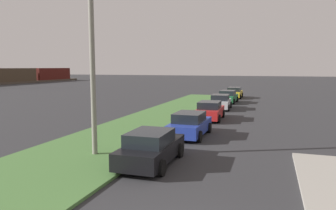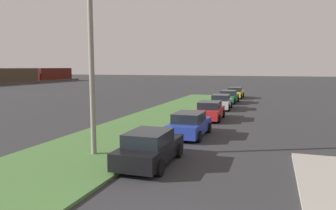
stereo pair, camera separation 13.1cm
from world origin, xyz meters
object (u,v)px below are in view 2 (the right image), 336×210
at_px(parked_car_green, 229,97).
at_px(streetlight, 98,62).
at_px(parked_car_red, 210,111).
at_px(parked_car_blue, 189,125).
at_px(parked_car_silver, 221,102).
at_px(parked_car_black, 150,148).
at_px(parked_car_yellow, 235,93).

distance_m(parked_car_green, streetlight, 24.83).
relative_size(parked_car_red, parked_car_green, 0.99).
distance_m(parked_car_red, parked_car_green, 12.39).
xyz_separation_m(parked_car_blue, parked_car_green, (18.78, 0.21, 0.00)).
distance_m(parked_car_red, streetlight, 12.89).
relative_size(parked_car_blue, parked_car_red, 0.99).
bearing_deg(streetlight, parked_car_blue, -26.39).
distance_m(parked_car_red, parked_car_silver, 6.58).
distance_m(parked_car_silver, streetlight, 19.15).
bearing_deg(parked_car_blue, parked_car_silver, 1.33).
bearing_deg(parked_car_silver, parked_car_black, 177.15).
relative_size(parked_car_silver, streetlight, 0.58).
height_order(parked_car_blue, streetlight, streetlight).
bearing_deg(parked_car_silver, parked_car_blue, 178.04).
distance_m(parked_car_silver, parked_car_yellow, 11.98).
bearing_deg(parked_car_green, parked_car_red, -176.71).
xyz_separation_m(parked_car_black, streetlight, (0.24, 2.59, 3.67)).
height_order(parked_car_green, streetlight, streetlight).
height_order(parked_car_silver, parked_car_green, same).
height_order(parked_car_black, parked_car_green, same).
xyz_separation_m(parked_car_blue, streetlight, (-5.64, 2.80, 3.67)).
distance_m(parked_car_green, parked_car_yellow, 6.17).
bearing_deg(parked_car_green, parked_car_blue, -177.05).
bearing_deg(parked_car_silver, parked_car_red, 178.81).
bearing_deg(parked_car_blue, parked_car_green, 1.20).
relative_size(parked_car_black, parked_car_blue, 1.00).
bearing_deg(parked_car_black, parked_car_silver, -0.76).
relative_size(parked_car_silver, parked_car_yellow, 1.02).
bearing_deg(parked_car_black, parked_car_green, -0.65).
relative_size(parked_car_black, parked_car_red, 0.99).
height_order(parked_car_blue, parked_car_silver, same).
bearing_deg(parked_car_red, parked_car_green, -0.48).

